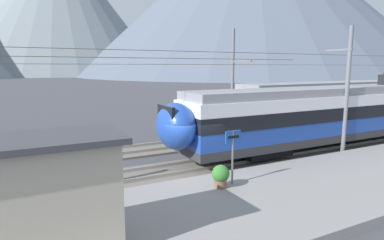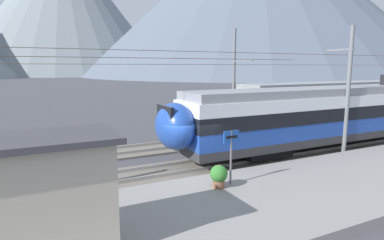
{
  "view_description": "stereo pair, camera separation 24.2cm",
  "coord_description": "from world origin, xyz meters",
  "px_view_note": "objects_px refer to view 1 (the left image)",
  "views": [
    {
      "loc": [
        -6.84,
        -12.93,
        5.08
      ],
      "look_at": [
        1.52,
        3.18,
        2.14
      ],
      "focal_mm": 30.78,
      "sensor_mm": 36.0,
      "label": 1
    },
    {
      "loc": [
        -6.63,
        -13.04,
        5.08
      ],
      "look_at": [
        1.52,
        3.18,
        2.14
      ],
      "focal_mm": 30.78,
      "sensor_mm": 36.0,
      "label": 2
    }
  ],
  "objects_px": {
    "train_far_track": "(357,100)",
    "catenary_mast_mid": "(346,88)",
    "passenger_walking": "(7,194)",
    "platform_sign": "(233,145)",
    "platform_shelter": "(16,200)",
    "train_near_platform": "(344,112)",
    "handbag_beside_passenger": "(49,214)",
    "potted_plant_platform_edge": "(221,175)",
    "catenary_mast_far_side": "(234,80)"
  },
  "relations": [
    {
      "from": "train_far_track",
      "to": "catenary_mast_far_side",
      "type": "relative_size",
      "value": 0.69
    },
    {
      "from": "catenary_mast_far_side",
      "to": "potted_plant_platform_edge",
      "type": "bearing_deg",
      "value": -126.6
    },
    {
      "from": "catenary_mast_far_side",
      "to": "passenger_walking",
      "type": "distance_m",
      "value": 18.02
    },
    {
      "from": "train_far_track",
      "to": "handbag_beside_passenger",
      "type": "distance_m",
      "value": 26.74
    },
    {
      "from": "catenary_mast_far_side",
      "to": "platform_sign",
      "type": "distance_m",
      "value": 12.37
    },
    {
      "from": "handbag_beside_passenger",
      "to": "potted_plant_platform_edge",
      "type": "bearing_deg",
      "value": -2.05
    },
    {
      "from": "handbag_beside_passenger",
      "to": "platform_sign",
      "type": "bearing_deg",
      "value": -0.92
    },
    {
      "from": "train_near_platform",
      "to": "train_far_track",
      "type": "relative_size",
      "value": 0.94
    },
    {
      "from": "catenary_mast_mid",
      "to": "potted_plant_platform_edge",
      "type": "xyz_separation_m",
      "value": [
        -9.75,
        -2.14,
        -3.0
      ]
    },
    {
      "from": "catenary_mast_far_side",
      "to": "handbag_beside_passenger",
      "type": "height_order",
      "value": "catenary_mast_far_side"
    },
    {
      "from": "passenger_walking",
      "to": "handbag_beside_passenger",
      "type": "xyz_separation_m",
      "value": [
        1.11,
        -0.19,
        -0.82
      ]
    },
    {
      "from": "catenary_mast_mid",
      "to": "platform_sign",
      "type": "bearing_deg",
      "value": -167.5
    },
    {
      "from": "train_near_platform",
      "to": "catenary_mast_mid",
      "type": "distance_m",
      "value": 2.8
    },
    {
      "from": "passenger_walking",
      "to": "train_far_track",
      "type": "bearing_deg",
      "value": 16.33
    },
    {
      "from": "passenger_walking",
      "to": "handbag_beside_passenger",
      "type": "height_order",
      "value": "passenger_walking"
    },
    {
      "from": "catenary_mast_far_side",
      "to": "passenger_walking",
      "type": "xyz_separation_m",
      "value": [
        -14.9,
        -9.74,
        -2.78
      ]
    },
    {
      "from": "train_far_track",
      "to": "platform_sign",
      "type": "height_order",
      "value": "train_far_track"
    },
    {
      "from": "catenary_mast_far_side",
      "to": "potted_plant_platform_edge",
      "type": "distance_m",
      "value": 13.05
    },
    {
      "from": "catenary_mast_mid",
      "to": "platform_sign",
      "type": "xyz_separation_m",
      "value": [
        -9.12,
        -2.02,
        -1.89
      ]
    },
    {
      "from": "platform_sign",
      "to": "passenger_walking",
      "type": "xyz_separation_m",
      "value": [
        -7.99,
        0.3,
        -0.69
      ]
    },
    {
      "from": "platform_shelter",
      "to": "catenary_mast_mid",
      "type": "bearing_deg",
      "value": 13.48
    },
    {
      "from": "catenary_mast_far_side",
      "to": "platform_sign",
      "type": "relative_size",
      "value": 17.38
    },
    {
      "from": "catenary_mast_far_side",
      "to": "platform_sign",
      "type": "xyz_separation_m",
      "value": [
        -6.91,
        -10.04,
        -2.1
      ]
    },
    {
      "from": "catenary_mast_far_side",
      "to": "train_near_platform",
      "type": "bearing_deg",
      "value": -58.89
    },
    {
      "from": "train_far_track",
      "to": "platform_sign",
      "type": "relative_size",
      "value": 12.06
    },
    {
      "from": "train_far_track",
      "to": "passenger_walking",
      "type": "relative_size",
      "value": 15.85
    },
    {
      "from": "passenger_walking",
      "to": "train_near_platform",
      "type": "bearing_deg",
      "value": 9.33
    },
    {
      "from": "handbag_beside_passenger",
      "to": "catenary_mast_mid",
      "type": "bearing_deg",
      "value": 6.81
    },
    {
      "from": "platform_shelter",
      "to": "train_far_track",
      "type": "bearing_deg",
      "value": 21.02
    },
    {
      "from": "train_near_platform",
      "to": "potted_plant_platform_edge",
      "type": "xyz_separation_m",
      "value": [
        -11.55,
        -3.52,
        -1.36
      ]
    },
    {
      "from": "train_near_platform",
      "to": "catenary_mast_mid",
      "type": "xyz_separation_m",
      "value": [
        -1.8,
        -1.38,
        1.64
      ]
    },
    {
      "from": "train_near_platform",
      "to": "handbag_beside_passenger",
      "type": "xyz_separation_m",
      "value": [
        -17.8,
        -3.3,
        -1.75
      ]
    },
    {
      "from": "train_near_platform",
      "to": "potted_plant_platform_edge",
      "type": "relative_size",
      "value": 27.6
    },
    {
      "from": "potted_plant_platform_edge",
      "to": "platform_shelter",
      "type": "xyz_separation_m",
      "value": [
        -7.07,
        -1.9,
        1.03
      ]
    },
    {
      "from": "platform_sign",
      "to": "platform_shelter",
      "type": "height_order",
      "value": "platform_shelter"
    },
    {
      "from": "potted_plant_platform_edge",
      "to": "platform_sign",
      "type": "bearing_deg",
      "value": 10.19
    },
    {
      "from": "platform_sign",
      "to": "potted_plant_platform_edge",
      "type": "relative_size",
      "value": 2.43
    },
    {
      "from": "catenary_mast_mid",
      "to": "platform_shelter",
      "type": "bearing_deg",
      "value": -166.52
    },
    {
      "from": "train_far_track",
      "to": "platform_shelter",
      "type": "height_order",
      "value": "train_far_track"
    },
    {
      "from": "train_far_track",
      "to": "catenary_mast_mid",
      "type": "distance_m",
      "value": 11.36
    },
    {
      "from": "catenary_mast_mid",
      "to": "platform_shelter",
      "type": "xyz_separation_m",
      "value": [
        -16.81,
        -4.03,
        -1.97
      ]
    },
    {
      "from": "catenary_mast_far_side",
      "to": "platform_sign",
      "type": "height_order",
      "value": "catenary_mast_far_side"
    },
    {
      "from": "passenger_walking",
      "to": "platform_shelter",
      "type": "xyz_separation_m",
      "value": [
        0.3,
        -2.31,
        0.6
      ]
    },
    {
      "from": "catenary_mast_mid",
      "to": "handbag_beside_passenger",
      "type": "height_order",
      "value": "catenary_mast_mid"
    },
    {
      "from": "catenary_mast_mid",
      "to": "platform_shelter",
      "type": "height_order",
      "value": "catenary_mast_mid"
    },
    {
      "from": "platform_sign",
      "to": "potted_plant_platform_edge",
      "type": "xyz_separation_m",
      "value": [
        -0.63,
        -0.11,
        -1.11
      ]
    },
    {
      "from": "platform_sign",
      "to": "passenger_walking",
      "type": "bearing_deg",
      "value": 177.86
    },
    {
      "from": "passenger_walking",
      "to": "platform_shelter",
      "type": "bearing_deg",
      "value": -82.68
    },
    {
      "from": "train_near_platform",
      "to": "platform_sign",
      "type": "height_order",
      "value": "train_near_platform"
    },
    {
      "from": "train_far_track",
      "to": "platform_sign",
      "type": "bearing_deg",
      "value": -156.48
    }
  ]
}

